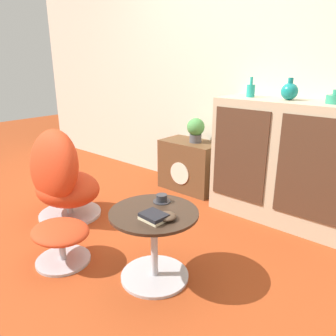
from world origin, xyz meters
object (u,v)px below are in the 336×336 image
sideboard (282,162)px  egg_chair (61,178)px  coffee_table (154,240)px  book_stack (153,217)px  potted_plant (196,129)px  bowl (166,216)px  vase_inner_right (335,99)px  ottoman (61,236)px  vase_inner_left (289,91)px  teacup (162,199)px  vase_leftmost (251,90)px  tv_console (190,165)px

sideboard → egg_chair: 1.89m
sideboard → coffee_table: 1.37m
book_stack → sideboard: bearing=83.1°
potted_plant → bowl: (0.82, -1.40, -0.18)m
sideboard → vase_inner_right: size_ratio=8.94×
ottoman → vase_inner_left: 2.04m
sideboard → book_stack: 1.42m
vase_inner_right → teacup: 1.47m
egg_chair → ottoman: egg_chair is taller
vase_leftmost → bowl: (0.22, -1.36, -0.60)m
coffee_table → vase_leftmost: vase_leftmost is taller
vase_inner_left → bowl: vase_inner_left is taller
vase_inner_right → potted_plant: size_ratio=0.52×
vase_leftmost → vase_inner_right: bearing=0.0°
coffee_table → vase_inner_left: (0.23, 1.33, 0.83)m
egg_chair → potted_plant: (0.49, 1.27, 0.30)m
ottoman → potted_plant: potted_plant is taller
vase_inner_left → bowl: 1.50m
teacup → book_stack: size_ratio=0.73×
vase_leftmost → potted_plant: vase_leftmost is taller
vase_inner_right → ottoman: bearing=-125.9°
egg_chair → vase_leftmost: 1.80m
teacup → vase_leftmost: bearing=92.1°
vase_leftmost → potted_plant: size_ratio=0.67×
vase_leftmost → teacup: 1.34m
tv_console → book_stack: bearing=-60.3°
tv_console → vase_inner_right: bearing=-1.6°
ottoman → vase_inner_left: size_ratio=2.49×
potted_plant → book_stack: potted_plant is taller
egg_chair → teacup: 1.13m
ottoman → egg_chair: bearing=146.6°
egg_chair → bowl: 1.32m
vase_inner_right → book_stack: vase_inner_right is taller
vase_leftmost → potted_plant: 0.73m
tv_console → vase_leftmost: 1.05m
potted_plant → bowl: size_ratio=2.07×
book_stack → vase_inner_left: bearing=83.6°
book_stack → bowl: 0.07m
potted_plant → vase_leftmost: bearing=-3.6°
tv_console → vase_inner_right: (1.33, -0.04, 0.80)m
egg_chair → bowl: bearing=-5.4°
sideboard → vase_inner_left: 0.58m
ottoman → potted_plant: size_ratio=1.72×
coffee_table → vase_inner_right: bearing=66.7°
sideboard → potted_plant: bearing=177.5°
egg_chair → vase_inner_left: 2.02m
sideboard → teacup: size_ratio=10.29×
bowl → vase_leftmost: bearing=99.3°
potted_plant → teacup: 1.40m
vase_inner_left → potted_plant: bearing=177.7°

